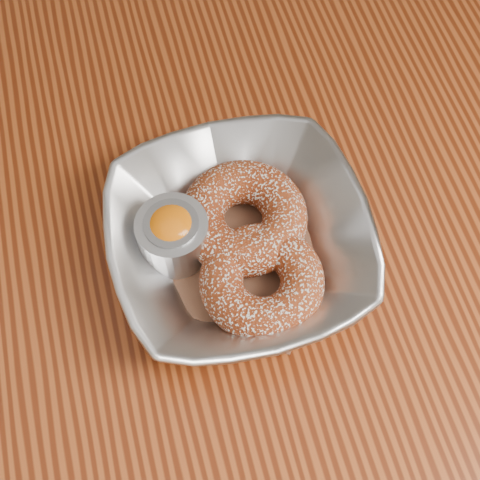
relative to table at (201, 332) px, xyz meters
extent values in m
plane|color=#565659|center=(0.00, 0.00, -0.65)|extent=(4.00, 4.00, 0.00)
cube|color=maroon|center=(0.00, 0.00, 0.08)|extent=(1.20, 0.80, 0.04)
cube|color=#572410|center=(0.54, 0.34, -0.30)|extent=(0.06, 0.06, 0.71)
imported|color=#B3B5BA|center=(0.05, 0.03, 0.13)|extent=(0.22, 0.22, 0.05)
cube|color=brown|center=(0.05, 0.03, 0.11)|extent=(0.20, 0.20, 0.00)
torus|color=maroon|center=(0.06, 0.05, 0.13)|extent=(0.14, 0.14, 0.04)
torus|color=maroon|center=(0.06, -0.01, 0.13)|extent=(0.14, 0.14, 0.04)
cylinder|color=#B3B5BA|center=(-0.01, 0.04, 0.13)|extent=(0.06, 0.06, 0.05)
cylinder|color=gray|center=(-0.01, 0.04, 0.13)|extent=(0.05, 0.05, 0.04)
ellipsoid|color=orange|center=(-0.01, 0.04, 0.15)|extent=(0.04, 0.04, 0.03)
camera|label=1|loc=(-0.02, -0.22, 0.63)|focal=50.00mm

